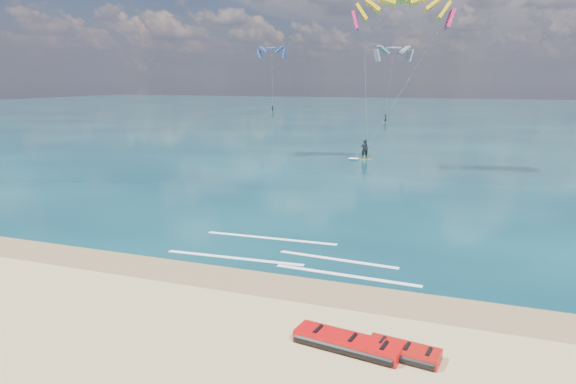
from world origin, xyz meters
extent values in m
plane|color=tan|center=(0.00, 40.00, 0.00)|extent=(320.00, 320.00, 0.00)
cube|color=olive|center=(0.00, 3.00, 0.00)|extent=(320.00, 2.40, 0.01)
cube|color=#092431|center=(0.00, 104.00, 0.02)|extent=(320.00, 200.00, 0.04)
cube|color=yellow|center=(-1.21, 34.14, 0.07)|extent=(1.45, 0.77, 0.06)
imported|color=black|center=(-1.21, 34.14, 1.01)|extent=(0.77, 0.63, 1.83)
cylinder|color=black|center=(-0.91, 33.83, 1.27)|extent=(0.55, 0.18, 0.04)
cube|color=white|center=(-0.83, 5.00, 0.04)|extent=(6.15, 0.57, 0.01)
cube|color=white|center=(-0.39, 8.10, 0.04)|extent=(6.48, 0.48, 0.01)
cube|color=white|center=(3.36, 6.30, 0.04)|extent=(5.19, 0.61, 0.01)
cube|color=white|center=(4.13, 4.67, 0.04)|extent=(5.79, 0.51, 0.01)
camera|label=1|loc=(8.36, -13.65, 7.45)|focal=32.00mm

